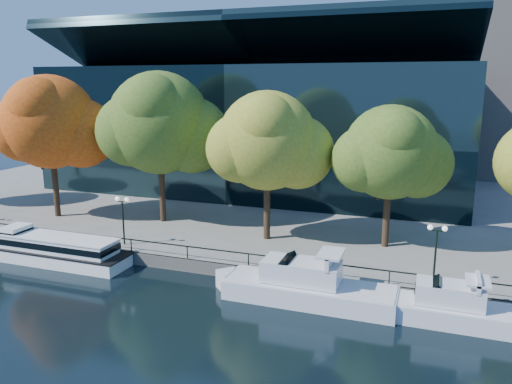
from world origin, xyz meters
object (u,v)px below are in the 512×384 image
at_px(lamp_2, 436,241).
at_px(cruiser_near, 302,285).
at_px(tree_3, 269,143).
at_px(lamp_1, 123,210).
at_px(cruiser_far, 449,307).
at_px(tour_boat, 51,248).
at_px(tree_4, 392,154).
at_px(tree_2, 161,125).
at_px(tree_1, 51,124).

bearing_deg(lamp_2, cruiser_near, -156.22).
xyz_separation_m(tree_3, lamp_1, (-10.80, -5.49, -5.29)).
bearing_deg(cruiser_far, tour_boat, 179.35).
xyz_separation_m(tree_3, lamp_2, (13.47, -5.49, -5.29)).
bearing_deg(tour_boat, lamp_2, 6.32).
bearing_deg(lamp_2, tree_4, 118.36).
bearing_deg(tree_3, tree_2, 170.50).
bearing_deg(cruiser_far, tree_2, 156.93).
xyz_separation_m(tree_4, lamp_2, (3.69, -6.83, -4.62)).
xyz_separation_m(cruiser_near, lamp_2, (8.12, 3.58, 2.86)).
xyz_separation_m(tree_1, tree_3, (22.18, 0.10, -0.95)).
bearing_deg(tree_2, lamp_2, -16.61).
bearing_deg(lamp_2, tree_1, 171.40).
height_order(tour_boat, lamp_1, lamp_1).
height_order(lamp_1, lamp_2, same).
relative_size(cruiser_near, cruiser_far, 1.29).
bearing_deg(lamp_1, tree_3, 26.95).
bearing_deg(tree_3, tour_boat, -150.75).
relative_size(cruiser_far, tree_3, 0.77).
bearing_deg(lamp_2, tree_2, 163.39).
xyz_separation_m(cruiser_near, tree_4, (4.44, 10.41, 7.48)).
height_order(cruiser_far, tree_2, tree_2).
bearing_deg(cruiser_far, cruiser_near, -179.82).
xyz_separation_m(tour_boat, lamp_1, (4.75, 3.21, 2.85)).
distance_m(tree_1, tree_4, 32.04).
relative_size(tree_1, tree_3, 1.11).
xyz_separation_m(cruiser_far, lamp_2, (-0.94, 3.55, 2.98)).
xyz_separation_m(cruiser_near, tree_1, (-27.53, 8.97, 9.10)).
bearing_deg(tree_4, tree_3, -172.20).
height_order(cruiser_near, tree_1, tree_1).
bearing_deg(lamp_2, lamp_1, 180.00).
height_order(tour_boat, cruiser_far, cruiser_far).
height_order(cruiser_far, tree_3, tree_3).
xyz_separation_m(cruiser_far, tree_3, (-14.41, 9.04, 8.27)).
distance_m(tour_boat, lamp_1, 6.40).
distance_m(tree_3, lamp_2, 15.48).
bearing_deg(tree_2, tree_3, -9.50).
height_order(tour_boat, lamp_2, lamp_2).
bearing_deg(cruiser_near, tree_4, 66.91).
height_order(cruiser_far, tree_1, tree_1).
bearing_deg(cruiser_far, lamp_1, 171.98).
bearing_deg(tree_2, cruiser_near, -33.44).
relative_size(tree_3, lamp_2, 3.12).
relative_size(tree_1, tree_2, 0.98).
bearing_deg(tree_1, cruiser_far, -13.74).
xyz_separation_m(tree_1, lamp_2, (35.66, -5.39, -6.24)).
bearing_deg(tree_1, cruiser_near, -18.05).
height_order(tree_1, lamp_2, tree_1).
bearing_deg(lamp_1, tree_4, 18.36).
bearing_deg(cruiser_near, tour_boat, 178.99).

